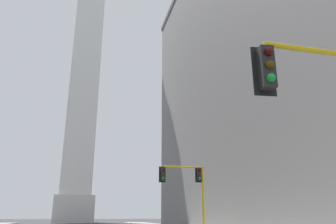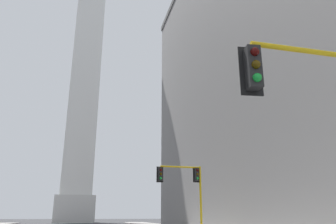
{
  "view_description": "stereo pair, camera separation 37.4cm",
  "coord_description": "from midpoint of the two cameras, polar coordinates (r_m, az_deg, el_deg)",
  "views": [
    {
      "loc": [
        1.86,
        -0.47,
        1.51
      ],
      "look_at": [
        16.8,
        58.81,
        21.01
      ],
      "focal_mm": 35.0,
      "sensor_mm": 36.0,
      "label": 1
    },
    {
      "loc": [
        2.23,
        -0.56,
        1.51
      ],
      "look_at": [
        16.8,
        58.81,
        21.01
      ],
      "focal_mm": 35.0,
      "sensor_mm": 36.0,
      "label": 2
    }
  ],
  "objects": [
    {
      "name": "building_right",
      "position": [
        42.93,
        26.63,
        7.73
      ],
      "size": [
        29.19,
        52.71,
        37.12
      ],
      "color": "gray",
      "rests_on": "ground_plane"
    },
    {
      "name": "obelisk",
      "position": [
        94.23,
        -14.25,
        6.69
      ],
      "size": [
        9.41,
        9.41,
        82.17
      ],
      "color": "silver",
      "rests_on": "ground_plane"
    },
    {
      "name": "traffic_light_mid_right",
      "position": [
        28.53,
        3.18,
        -12.11
      ],
      "size": [
        4.01,
        0.5,
        5.65
      ],
      "color": "yellow",
      "rests_on": "ground_plane"
    }
  ]
}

